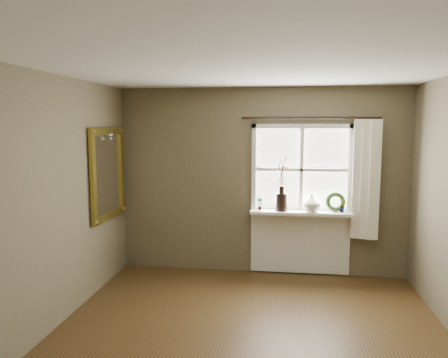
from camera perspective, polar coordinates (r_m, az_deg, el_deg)
floor at (r=4.35m, az=2.96°, el=-21.61°), size 4.50×4.50×0.00m
ceiling at (r=3.85m, az=3.22°, el=14.74°), size 4.50×4.50×0.00m
wall_back at (r=6.16m, az=4.88°, el=-0.27°), size 4.00×0.10×2.60m
wall_left at (r=4.55m, az=-23.67°, el=-3.49°), size 0.10×4.50×2.60m
wall_front at (r=1.72m, az=-3.76°, el=-20.12°), size 4.00×0.10×2.60m
window_frame at (r=6.06m, az=10.06°, el=1.24°), size 1.36×0.06×1.24m
window_sill at (r=6.04m, az=9.98°, el=-4.34°), size 1.36×0.26×0.04m
window_apron at (r=6.25m, az=9.86°, el=-8.10°), size 1.36×0.04×0.88m
dark_jug at (r=6.01m, az=7.52°, el=-2.98°), size 0.19×0.19×0.24m
cream_vase at (r=6.02m, az=11.38°, el=-3.05°), size 0.23×0.23×0.24m
wreath at (r=6.10m, az=14.33°, el=-3.19°), size 0.29×0.16×0.28m
potted_plant_left at (r=6.03m, az=4.67°, el=-3.23°), size 0.10×0.08×0.18m
potted_plant_right at (r=6.07m, az=15.24°, el=-3.49°), size 0.10×0.08×0.16m
curtain at (r=6.07m, az=18.02°, el=-0.09°), size 0.36×0.12×1.59m
curtain_rod at (r=5.98m, az=11.20°, el=7.85°), size 1.84×0.03×0.03m
gilt_mirror at (r=5.89m, az=-14.93°, el=0.72°), size 0.10×1.00×1.19m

